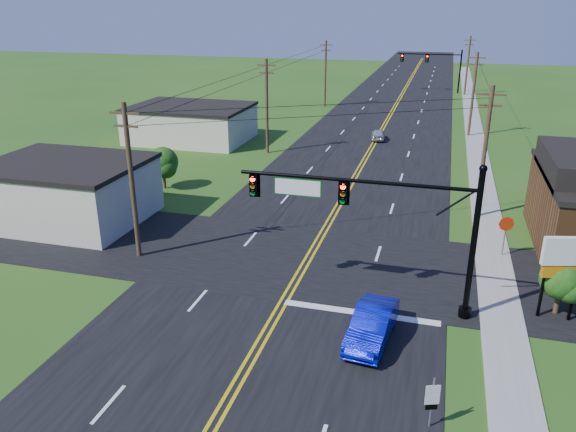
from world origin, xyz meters
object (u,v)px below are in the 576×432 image
(signal_mast_far, at_px, (433,64))
(route_sign, at_px, (432,399))
(stop_sign, at_px, (506,228))
(signal_mast_main, at_px, (375,214))
(blue_car, at_px, (372,326))

(signal_mast_far, xyz_separation_m, route_sign, (3.06, -80.02, -3.34))
(route_sign, height_order, stop_sign, stop_sign)
(signal_mast_main, height_order, signal_mast_far, same)
(signal_mast_main, bearing_deg, blue_car, -81.51)
(stop_sign, bearing_deg, signal_mast_main, -141.63)
(blue_car, distance_m, route_sign, 5.59)
(blue_car, bearing_deg, route_sign, -55.28)
(signal_mast_far, relative_size, stop_sign, 4.44)
(blue_car, distance_m, stop_sign, 12.54)
(signal_mast_far, height_order, stop_sign, signal_mast_far)
(signal_mast_far, distance_m, blue_car, 75.24)
(route_sign, bearing_deg, stop_sign, 57.50)
(signal_mast_main, distance_m, blue_car, 5.12)
(signal_mast_main, distance_m, route_sign, 9.32)
(signal_mast_far, bearing_deg, route_sign, -87.81)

